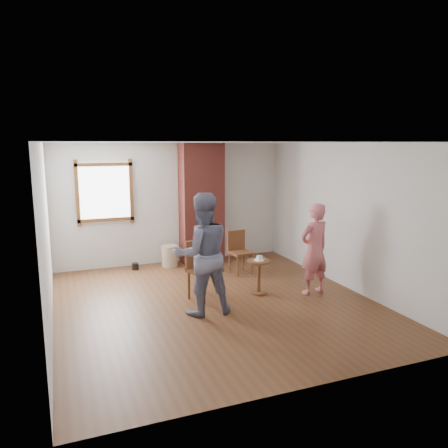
{
  "coord_description": "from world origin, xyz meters",
  "views": [
    {
      "loc": [
        -2.33,
        -6.42,
        2.59
      ],
      "look_at": [
        0.47,
        0.8,
        1.15
      ],
      "focal_mm": 35.0,
      "sensor_mm": 36.0,
      "label": 1
    }
  ],
  "objects_px": {
    "side_table": "(259,271)",
    "man": "(202,254)",
    "person_pink": "(314,249)",
    "dining_chair_left": "(201,266)",
    "dining_chair_right": "(239,250)",
    "stoneware_crock": "(170,256)"
  },
  "relations": [
    {
      "from": "person_pink",
      "to": "dining_chair_left",
      "type": "bearing_deg",
      "value": -24.55
    },
    {
      "from": "dining_chair_right",
      "to": "man",
      "type": "relative_size",
      "value": 0.46
    },
    {
      "from": "side_table",
      "to": "man",
      "type": "relative_size",
      "value": 0.32
    },
    {
      "from": "dining_chair_left",
      "to": "side_table",
      "type": "height_order",
      "value": "dining_chair_left"
    },
    {
      "from": "side_table",
      "to": "person_pink",
      "type": "height_order",
      "value": "person_pink"
    },
    {
      "from": "stoneware_crock",
      "to": "person_pink",
      "type": "bearing_deg",
      "value": -53.52
    },
    {
      "from": "stoneware_crock",
      "to": "dining_chair_right",
      "type": "distance_m",
      "value": 1.55
    },
    {
      "from": "man",
      "to": "person_pink",
      "type": "relative_size",
      "value": 1.18
    },
    {
      "from": "stoneware_crock",
      "to": "person_pink",
      "type": "distance_m",
      "value": 3.26
    },
    {
      "from": "dining_chair_left",
      "to": "person_pink",
      "type": "xyz_separation_m",
      "value": [
        1.89,
        -0.49,
        0.24
      ]
    },
    {
      "from": "man",
      "to": "person_pink",
      "type": "height_order",
      "value": "man"
    },
    {
      "from": "dining_chair_left",
      "to": "stoneware_crock",
      "type": "bearing_deg",
      "value": 65.73
    },
    {
      "from": "stoneware_crock",
      "to": "dining_chair_right",
      "type": "height_order",
      "value": "dining_chair_right"
    },
    {
      "from": "stoneware_crock",
      "to": "dining_chair_left",
      "type": "height_order",
      "value": "dining_chair_left"
    },
    {
      "from": "dining_chair_left",
      "to": "side_table",
      "type": "bearing_deg",
      "value": -34.47
    },
    {
      "from": "side_table",
      "to": "man",
      "type": "bearing_deg",
      "value": -157.94
    },
    {
      "from": "side_table",
      "to": "man",
      "type": "height_order",
      "value": "man"
    },
    {
      "from": "person_pink",
      "to": "man",
      "type": "bearing_deg",
      "value": -5.52
    },
    {
      "from": "dining_chair_left",
      "to": "man",
      "type": "relative_size",
      "value": 0.53
    },
    {
      "from": "stoneware_crock",
      "to": "dining_chair_right",
      "type": "bearing_deg",
      "value": -39.26
    },
    {
      "from": "dining_chair_right",
      "to": "person_pink",
      "type": "height_order",
      "value": "person_pink"
    },
    {
      "from": "man",
      "to": "person_pink",
      "type": "xyz_separation_m",
      "value": [
        2.08,
        0.16,
        -0.14
      ]
    }
  ]
}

